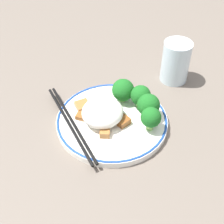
# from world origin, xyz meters

# --- Properties ---
(ground_plane) EXTENTS (3.00, 3.00, 0.00)m
(ground_plane) POSITION_xyz_m (0.00, 0.00, 0.00)
(ground_plane) COLOR #665B51
(plate) EXTENTS (0.24, 0.24, 0.02)m
(plate) POSITION_xyz_m (0.00, 0.00, 0.01)
(plate) COLOR white
(plate) RESTS_ON ground_plane
(rice_mound) EXTENTS (0.09, 0.09, 0.04)m
(rice_mound) POSITION_xyz_m (-0.02, -0.01, 0.04)
(rice_mound) COLOR white
(rice_mound) RESTS_ON plate
(broccoli_back_left) EXTENTS (0.04, 0.04, 0.05)m
(broccoli_back_left) POSITION_xyz_m (0.08, 0.01, 0.05)
(broccoli_back_left) COLOR #7FB756
(broccoli_back_left) RESTS_ON plate
(broccoli_back_center) EXTENTS (0.05, 0.05, 0.06)m
(broccoli_back_center) POSITION_xyz_m (0.06, 0.04, 0.05)
(broccoli_back_center) COLOR #7FB756
(broccoli_back_center) RESTS_ON plate
(broccoli_back_right) EXTENTS (0.04, 0.04, 0.05)m
(broccoli_back_right) POSITION_xyz_m (0.03, 0.06, 0.04)
(broccoli_back_right) COLOR #7FB756
(broccoli_back_right) RESTS_ON plate
(broccoli_mid_left) EXTENTS (0.05, 0.05, 0.05)m
(broccoli_mid_left) POSITION_xyz_m (-0.01, 0.06, 0.04)
(broccoli_mid_left) COLOR #7FB756
(broccoli_mid_left) RESTS_ON plate
(meat_near_front) EXTENTS (0.04, 0.04, 0.01)m
(meat_near_front) POSITION_xyz_m (0.02, 0.00, 0.02)
(meat_near_front) COLOR brown
(meat_near_front) RESTS_ON plate
(meat_near_left) EXTENTS (0.04, 0.04, 0.01)m
(meat_near_left) POSITION_xyz_m (-0.07, -0.00, 0.02)
(meat_near_left) COLOR #9E6633
(meat_near_left) RESTS_ON plate
(meat_near_right) EXTENTS (0.03, 0.04, 0.01)m
(meat_near_right) POSITION_xyz_m (0.01, -0.04, 0.02)
(meat_near_right) COLOR #9E6633
(meat_near_right) RESTS_ON plate
(meat_near_back) EXTENTS (0.03, 0.02, 0.01)m
(meat_near_back) POSITION_xyz_m (-0.06, -0.03, 0.02)
(meat_near_back) COLOR brown
(meat_near_back) RESTS_ON plate
(meat_on_rice_edge) EXTENTS (0.04, 0.04, 0.01)m
(meat_on_rice_edge) POSITION_xyz_m (-0.02, 0.02, 0.02)
(meat_on_rice_edge) COLOR #9E6633
(meat_on_rice_edge) RESTS_ON plate
(chopsticks) EXTENTS (0.21, 0.15, 0.01)m
(chopsticks) POSITION_xyz_m (-0.07, -0.05, 0.02)
(chopsticks) COLOR black
(chopsticks) RESTS_ON plate
(drinking_glass) EXTENTS (0.07, 0.07, 0.10)m
(drinking_glass) POSITION_xyz_m (0.06, 0.21, 0.05)
(drinking_glass) COLOR silver
(drinking_glass) RESTS_ON ground_plane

